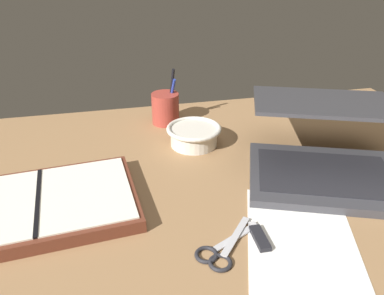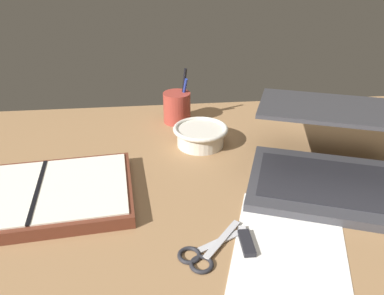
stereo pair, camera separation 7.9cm
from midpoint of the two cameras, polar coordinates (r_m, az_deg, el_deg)
name	(u,v)px [view 1 (the left image)]	position (r cm, az deg, el deg)	size (l,w,h in cm)	color
desk_top	(223,196)	(77.69, 1.86, -7.52)	(140.00, 100.00, 2.00)	#936D47
laptop	(325,150)	(84.80, 17.10, -0.40)	(41.77, 43.69, 15.51)	#38383D
bowl	(194,135)	(93.83, -2.12, 1.91)	(13.76, 13.76, 4.98)	silver
pen_cup	(166,108)	(106.02, -6.19, 5.96)	(7.65, 7.65, 15.65)	#9E382D
planner	(39,206)	(78.29, -25.00, -8.14)	(38.09, 27.20, 2.96)	brown
scissors	(220,253)	(63.31, 0.54, -15.85)	(13.03, 11.59, 0.80)	#B7B7BC
paper_sheet_front	(301,238)	(67.88, 13.04, -13.41)	(18.18, 27.03, 0.16)	white
usb_drive	(259,237)	(66.15, 6.80, -13.58)	(2.15, 7.24, 1.00)	black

